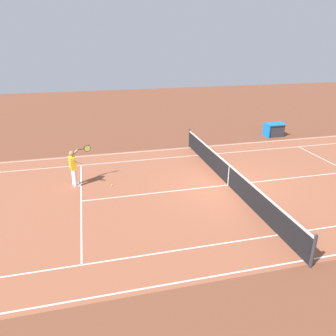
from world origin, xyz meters
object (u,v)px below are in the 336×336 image
(tennis_ball, at_px, (112,185))
(equipment_cart_tarped, at_px, (274,130))
(tennis_net, at_px, (229,175))
(tennis_player_near, at_px, (74,166))

(tennis_ball, distance_m, equipment_cart_tarped, 12.43)
(tennis_net, bearing_deg, equipment_cart_tarped, -133.15)
(tennis_net, height_order, equipment_cart_tarped, tennis_net)
(tennis_player_near, height_order, tennis_ball, tennis_player_near)
(equipment_cart_tarped, bearing_deg, tennis_player_near, 21.23)
(tennis_ball, relative_size, equipment_cart_tarped, 0.05)
(tennis_player_near, xyz_separation_m, tennis_ball, (-1.56, 0.40, -0.90))
(tennis_net, relative_size, tennis_ball, 177.27)
(tennis_net, bearing_deg, tennis_ball, -13.24)
(tennis_net, height_order, tennis_player_near, tennis_player_near)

